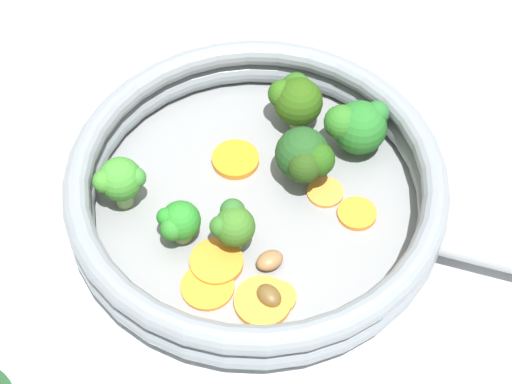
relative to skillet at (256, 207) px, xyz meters
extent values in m
plane|color=#B3BBC1|center=(0.00, 0.00, -0.01)|extent=(4.00, 4.00, 0.00)
cylinder|color=gray|center=(0.00, 0.00, 0.00)|extent=(0.28, 0.28, 0.01)
torus|color=slate|center=(0.00, 0.00, 0.02)|extent=(0.30, 0.30, 0.02)
torus|color=slate|center=(0.00, 0.00, 0.04)|extent=(0.30, 0.30, 0.02)
sphere|color=gray|center=(0.13, -0.05, 0.01)|extent=(0.01, 0.01, 0.01)
sphere|color=gray|center=(0.13, 0.01, 0.01)|extent=(0.01, 0.01, 0.01)
cylinder|color=orange|center=(0.02, -0.09, 0.01)|extent=(0.05, 0.05, 0.01)
cylinder|color=orange|center=(-0.02, 0.04, 0.01)|extent=(0.04, 0.04, 0.01)
cylinder|color=orange|center=(-0.02, -0.06, 0.01)|extent=(0.05, 0.05, 0.01)
cylinder|color=orange|center=(0.03, -0.09, 0.01)|extent=(0.03, 0.03, 0.00)
cylinder|color=orange|center=(0.06, 0.02, 0.01)|extent=(0.04, 0.04, 0.00)
cylinder|color=orange|center=(-0.02, -0.08, 0.01)|extent=(0.05, 0.05, 0.00)
cylinder|color=orange|center=(0.08, 0.00, 0.01)|extent=(0.04, 0.04, 0.00)
cylinder|color=#83A760|center=(-0.11, -0.02, 0.02)|extent=(0.01, 0.01, 0.02)
sphere|color=#38832B|center=(-0.11, -0.02, 0.04)|extent=(0.04, 0.04, 0.04)
sphere|color=#327B2C|center=(-0.09, -0.01, 0.04)|extent=(0.02, 0.02, 0.02)
sphere|color=#387E27|center=(-0.12, -0.02, 0.04)|extent=(0.02, 0.02, 0.02)
cylinder|color=#8AAB60|center=(0.02, 0.09, 0.01)|extent=(0.01, 0.01, 0.02)
sphere|color=#284E10|center=(0.02, 0.09, 0.04)|extent=(0.04, 0.04, 0.04)
sphere|color=#265817|center=(0.02, 0.10, 0.04)|extent=(0.03, 0.03, 0.03)
sphere|color=#295814|center=(0.01, 0.09, 0.04)|extent=(0.02, 0.02, 0.02)
cylinder|color=#8DA760|center=(-0.05, -0.04, 0.01)|extent=(0.02, 0.02, 0.01)
sphere|color=#247924|center=(-0.05, -0.04, 0.03)|extent=(0.03, 0.03, 0.03)
sphere|color=#207620|center=(-0.06, -0.04, 0.03)|extent=(0.02, 0.02, 0.02)
sphere|color=#1C8121|center=(-0.06, -0.04, 0.03)|extent=(0.01, 0.01, 0.01)
sphere|color=#287525|center=(-0.06, -0.05, 0.03)|extent=(0.02, 0.02, 0.02)
cylinder|color=#80AA69|center=(0.03, 0.03, 0.01)|extent=(0.01, 0.01, 0.02)
sphere|color=#1D471C|center=(0.03, 0.03, 0.04)|extent=(0.04, 0.04, 0.04)
sphere|color=#224012|center=(0.04, 0.02, 0.04)|extent=(0.03, 0.03, 0.03)
sphere|color=#214F12|center=(0.05, 0.02, 0.04)|extent=(0.03, 0.03, 0.03)
cylinder|color=#77A64F|center=(0.08, 0.07, 0.01)|extent=(0.01, 0.01, 0.01)
sphere|color=#226824|center=(0.08, 0.07, 0.03)|extent=(0.05, 0.05, 0.05)
sphere|color=#2A6920|center=(0.06, 0.07, 0.04)|extent=(0.03, 0.03, 0.03)
sphere|color=#226228|center=(0.09, 0.08, 0.04)|extent=(0.02, 0.02, 0.02)
cylinder|color=#799E5A|center=(-0.01, -0.04, 0.01)|extent=(0.01, 0.01, 0.02)
sphere|color=#346720|center=(-0.01, -0.04, 0.03)|extent=(0.03, 0.03, 0.03)
sphere|color=#2C6421|center=(-0.02, -0.05, 0.04)|extent=(0.02, 0.02, 0.02)
sphere|color=#2A5F25|center=(-0.01, -0.03, 0.04)|extent=(0.02, 0.02, 0.02)
ellipsoid|color=brown|center=(0.02, -0.09, 0.01)|extent=(0.03, 0.03, 0.01)
ellipsoid|color=olive|center=(0.02, -0.06, 0.01)|extent=(0.03, 0.03, 0.01)
camera|label=1|loc=(0.06, -0.40, 0.57)|focal=60.00mm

